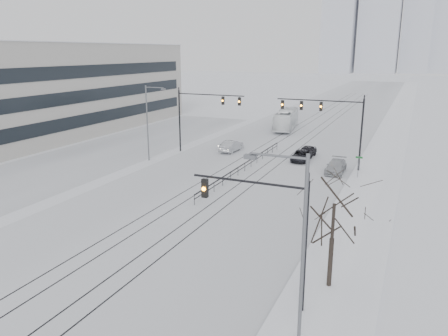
% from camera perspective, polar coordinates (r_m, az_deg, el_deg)
% --- Properties ---
extents(ground, '(500.00, 500.00, 0.00)m').
position_cam_1_polar(ground, '(24.99, -24.33, -17.44)').
color(ground, silver).
rests_on(ground, ground).
extents(road, '(22.00, 260.00, 0.02)m').
position_cam_1_polar(road, '(76.41, 10.92, 5.08)').
color(road, silver).
rests_on(road, ground).
extents(sidewalk_east, '(5.00, 260.00, 0.16)m').
position_cam_1_polar(sidewalk_east, '(74.62, 21.08, 4.16)').
color(sidewalk_east, white).
rests_on(sidewalk_east, ground).
extents(curb, '(0.10, 260.00, 0.12)m').
position_cam_1_polar(curb, '(74.77, 19.20, 4.33)').
color(curb, gray).
rests_on(curb, ground).
extents(parking_strip, '(14.00, 60.00, 0.03)m').
position_cam_1_polar(parking_strip, '(62.11, -13.02, 2.70)').
color(parking_strip, silver).
rests_on(parking_strip, ground).
extents(tram_rails, '(5.30, 180.00, 0.01)m').
position_cam_1_polar(tram_rails, '(57.44, 6.33, 2.02)').
color(tram_rails, black).
rests_on(tram_rails, ground).
extents(office_building, '(20.20, 62.20, 14.11)m').
position_cam_1_polar(office_building, '(73.26, -24.87, 9.12)').
color(office_building, '#B7B4AD').
rests_on(office_building, ground).
extents(skyline, '(96.00, 48.00, 72.00)m').
position_cam_1_polar(skyline, '(287.86, 22.56, 17.49)').
color(skyline, '#AAAEBA').
rests_on(skyline, ground).
extents(traffic_mast_near, '(6.10, 0.37, 7.00)m').
position_cam_1_polar(traffic_mast_near, '(21.95, 6.51, -7.31)').
color(traffic_mast_near, black).
rests_on(traffic_mast_near, ground).
extents(traffic_mast_ne, '(9.60, 0.37, 8.00)m').
position_cam_1_polar(traffic_mast_ne, '(49.70, 13.79, 6.38)').
color(traffic_mast_ne, black).
rests_on(traffic_mast_ne, ground).
extents(traffic_mast_nw, '(9.10, 0.37, 8.00)m').
position_cam_1_polar(traffic_mast_nw, '(55.97, -3.18, 7.52)').
color(traffic_mast_nw, black).
rests_on(traffic_mast_nw, ground).
extents(street_light_east, '(2.73, 0.25, 9.00)m').
position_cam_1_polar(street_light_east, '(18.57, 9.44, -9.54)').
color(street_light_east, '#595B60').
rests_on(street_light_east, ground).
extents(street_light_west, '(2.73, 0.25, 9.00)m').
position_cam_1_polar(street_light_west, '(52.73, -9.74, 6.47)').
color(street_light_west, '#595B60').
rests_on(street_light_west, ground).
extents(bare_tree, '(4.40, 4.40, 6.10)m').
position_cam_1_polar(bare_tree, '(24.21, 14.14, -5.70)').
color(bare_tree, black).
rests_on(bare_tree, ground).
extents(median_fence, '(0.06, 24.00, 1.00)m').
position_cam_1_polar(median_fence, '(48.15, 2.73, 0.16)').
color(median_fence, black).
rests_on(median_fence, ground).
extents(street_sign, '(0.70, 0.06, 2.40)m').
position_cam_1_polar(street_sign, '(47.07, 17.17, 0.51)').
color(street_sign, '#595B60').
rests_on(street_sign, ground).
extents(sedan_sb_inner, '(1.96, 3.85, 1.26)m').
position_cam_1_polar(sedan_sb_inner, '(59.30, 0.80, 3.12)').
color(sedan_sb_inner, black).
rests_on(sedan_sb_inner, ground).
extents(sedan_sb_outer, '(1.79, 4.55, 1.47)m').
position_cam_1_polar(sedan_sb_outer, '(57.64, 0.98, 2.88)').
color(sedan_sb_outer, '#A3A5AB').
rests_on(sedan_sb_outer, ground).
extents(sedan_nb_front, '(2.33, 4.59, 1.24)m').
position_cam_1_polar(sedan_nb_front, '(53.53, 10.05, 1.58)').
color(sedan_nb_front, black).
rests_on(sedan_nb_front, ground).
extents(sedan_nb_right, '(1.99, 4.72, 1.36)m').
position_cam_1_polar(sedan_nb_right, '(49.14, 14.41, 0.19)').
color(sedan_nb_right, '#A9ACB0').
rests_on(sedan_nb_right, ground).
extents(sedan_nb_far, '(2.05, 4.23, 1.39)m').
position_cam_1_polar(sedan_nb_far, '(55.58, 10.73, 2.12)').
color(sedan_nb_far, black).
rests_on(sedan_nb_far, ground).
extents(box_truck, '(4.34, 12.00, 3.27)m').
position_cam_1_polar(box_truck, '(74.96, 8.11, 6.27)').
color(box_truck, white).
rests_on(box_truck, ground).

